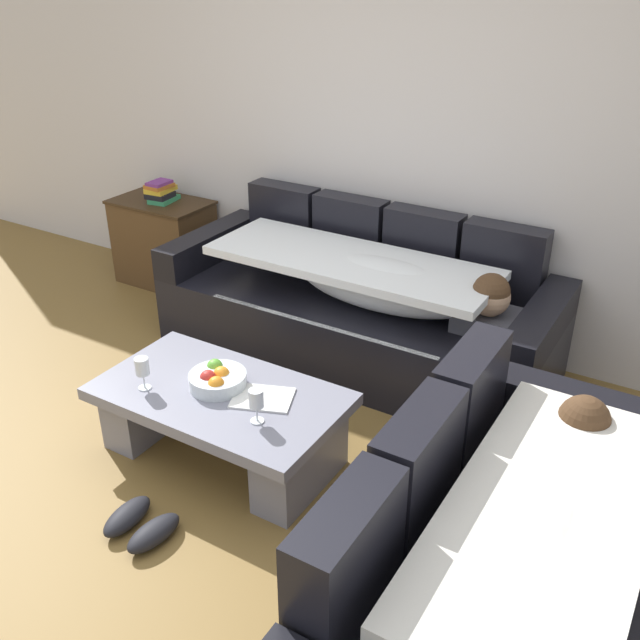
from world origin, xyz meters
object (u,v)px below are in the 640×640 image
(fruit_bowl, at_px, (218,379))
(side_cabinet, at_px, (165,242))
(book_stack_on_cabinet, at_px, (161,192))
(couch_near_window, at_px, (508,575))
(wine_glass_near_left, at_px, (142,368))
(couch_along_wall, at_px, (363,308))
(coffee_table, at_px, (221,415))
(pair_of_shoes, at_px, (140,525))
(open_magazine, at_px, (263,398))
(wine_glass_near_right, at_px, (256,400))

(fruit_bowl, height_order, side_cabinet, side_cabinet)
(book_stack_on_cabinet, bearing_deg, couch_near_window, -29.33)
(wine_glass_near_left, bearing_deg, book_stack_on_cabinet, 129.54)
(couch_along_wall, distance_m, side_cabinet, 1.81)
(fruit_bowl, xyz_separation_m, wine_glass_near_left, (-0.29, -0.20, 0.07))
(wine_glass_near_left, bearing_deg, coffee_table, 27.27)
(book_stack_on_cabinet, bearing_deg, couch_along_wall, -7.20)
(fruit_bowl, xyz_separation_m, pair_of_shoes, (0.06, -0.64, -0.38))
(coffee_table, distance_m, wine_glass_near_left, 0.44)
(fruit_bowl, bearing_deg, open_magazine, 5.72)
(couch_along_wall, xyz_separation_m, book_stack_on_cabinet, (-1.78, 0.23, 0.38))
(pair_of_shoes, bearing_deg, open_magazine, 74.09)
(wine_glass_near_right, distance_m, pair_of_shoes, 0.73)
(couch_near_window, xyz_separation_m, wine_glass_near_left, (-1.85, 0.17, 0.16))
(fruit_bowl, relative_size, pair_of_shoes, 0.90)
(wine_glass_near_right, distance_m, open_magazine, 0.21)
(coffee_table, height_order, open_magazine, open_magazine)
(coffee_table, height_order, wine_glass_near_left, wine_glass_near_left)
(coffee_table, bearing_deg, pair_of_shoes, -87.62)
(couch_along_wall, distance_m, coffee_table, 1.24)
(side_cabinet, bearing_deg, pair_of_shoes, -50.52)
(wine_glass_near_left, distance_m, pair_of_shoes, 0.72)
(couch_near_window, xyz_separation_m, coffee_table, (-1.53, 0.34, -0.10))
(couch_near_window, height_order, pair_of_shoes, couch_near_window)
(coffee_table, distance_m, book_stack_on_cabinet, 2.25)
(wine_glass_near_right, xyz_separation_m, pair_of_shoes, (-0.27, -0.51, -0.45))
(wine_glass_near_right, relative_size, side_cabinet, 0.23)
(pair_of_shoes, bearing_deg, wine_glass_near_left, 127.85)
(book_stack_on_cabinet, xyz_separation_m, pair_of_shoes, (1.68, -2.07, -0.67))
(couch_near_window, relative_size, coffee_table, 1.56)
(wine_glass_near_right, bearing_deg, couch_near_window, -10.75)
(couch_near_window, bearing_deg, pair_of_shoes, 100.34)
(wine_glass_near_right, height_order, side_cabinet, side_cabinet)
(couch_near_window, relative_size, open_magazine, 6.67)
(open_magazine, bearing_deg, fruit_bowl, 164.48)
(couch_near_window, xyz_separation_m, book_stack_on_cabinet, (-3.19, 1.79, 0.38))
(side_cabinet, bearing_deg, wine_glass_near_right, -38.25)
(coffee_table, height_order, wine_glass_near_right, wine_glass_near_right)
(couch_along_wall, height_order, open_magazine, couch_along_wall)
(couch_along_wall, relative_size, wine_glass_near_left, 14.35)
(book_stack_on_cabinet, bearing_deg, wine_glass_near_left, -50.46)
(couch_along_wall, xyz_separation_m, wine_glass_near_right, (0.18, -1.33, 0.17))
(couch_near_window, bearing_deg, couch_along_wall, 41.93)
(open_magazine, relative_size, book_stack_on_cabinet, 1.20)
(wine_glass_near_left, distance_m, book_stack_on_cabinet, 2.11)
(couch_along_wall, bearing_deg, open_magazine, -85.49)
(fruit_bowl, bearing_deg, book_stack_on_cabinet, 138.85)
(couch_along_wall, bearing_deg, fruit_bowl, -97.33)
(wine_glass_near_left, xyz_separation_m, wine_glass_near_right, (0.62, 0.06, 0.00))
(wine_glass_near_right, relative_size, pair_of_shoes, 0.53)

